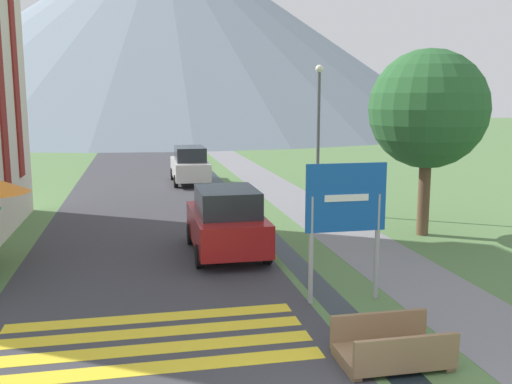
{
  "coord_description": "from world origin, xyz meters",
  "views": [
    {
      "loc": [
        -2.66,
        -6.3,
        4.2
      ],
      "look_at": [
        0.71,
        10.0,
        1.43
      ],
      "focal_mm": 40.0,
      "sensor_mm": 36.0,
      "label": 1
    }
  ],
  "objects_px": {
    "streetlamp": "(318,127)",
    "parked_car_near": "(226,221)",
    "parked_car_far": "(190,165)",
    "tree_by_path": "(428,110)",
    "footbridge": "(392,349)",
    "road_sign": "(346,211)"
  },
  "relations": [
    {
      "from": "streetlamp",
      "to": "parked_car_far",
      "type": "bearing_deg",
      "value": 114.99
    },
    {
      "from": "footbridge",
      "to": "streetlamp",
      "type": "height_order",
      "value": "streetlamp"
    },
    {
      "from": "parked_car_near",
      "to": "road_sign",
      "type": "bearing_deg",
      "value": -65.73
    },
    {
      "from": "footbridge",
      "to": "streetlamp",
      "type": "xyz_separation_m",
      "value": [
        2.49,
        11.7,
        2.92
      ]
    },
    {
      "from": "streetlamp",
      "to": "parked_car_near",
      "type": "bearing_deg",
      "value": -130.48
    },
    {
      "from": "road_sign",
      "to": "footbridge",
      "type": "height_order",
      "value": "road_sign"
    },
    {
      "from": "parked_car_near",
      "to": "tree_by_path",
      "type": "xyz_separation_m",
      "value": [
        6.27,
        0.95,
        2.93
      ]
    },
    {
      "from": "parked_car_far",
      "to": "tree_by_path",
      "type": "height_order",
      "value": "tree_by_path"
    },
    {
      "from": "road_sign",
      "to": "parked_car_near",
      "type": "distance_m",
      "value": 4.58
    },
    {
      "from": "road_sign",
      "to": "parked_car_near",
      "type": "height_order",
      "value": "road_sign"
    },
    {
      "from": "parked_car_near",
      "to": "parked_car_far",
      "type": "relative_size",
      "value": 0.9
    },
    {
      "from": "streetlamp",
      "to": "road_sign",
      "type": "bearing_deg",
      "value": -104.27
    },
    {
      "from": "parked_car_far",
      "to": "streetlamp",
      "type": "height_order",
      "value": "streetlamp"
    },
    {
      "from": "parked_car_far",
      "to": "streetlamp",
      "type": "relative_size",
      "value": 0.8
    },
    {
      "from": "tree_by_path",
      "to": "road_sign",
      "type": "bearing_deg",
      "value": -131.42
    },
    {
      "from": "road_sign",
      "to": "parked_car_near",
      "type": "bearing_deg",
      "value": 114.27
    },
    {
      "from": "parked_car_near",
      "to": "footbridge",
      "type": "bearing_deg",
      "value": -76.95
    },
    {
      "from": "road_sign",
      "to": "streetlamp",
      "type": "bearing_deg",
      "value": 75.73
    },
    {
      "from": "parked_car_near",
      "to": "streetlamp",
      "type": "relative_size",
      "value": 0.72
    },
    {
      "from": "parked_car_near",
      "to": "streetlamp",
      "type": "bearing_deg",
      "value": 49.52
    },
    {
      "from": "parked_car_far",
      "to": "streetlamp",
      "type": "distance_m",
      "value": 9.48
    },
    {
      "from": "footbridge",
      "to": "streetlamp",
      "type": "distance_m",
      "value": 12.31
    }
  ]
}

